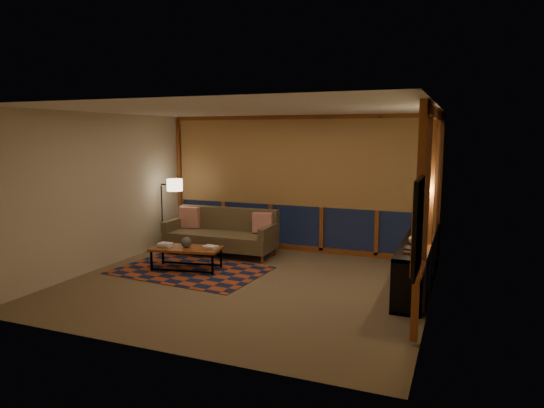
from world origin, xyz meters
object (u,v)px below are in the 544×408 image
at_px(sofa, 220,232).
at_px(coffee_table, 187,259).
at_px(floor_lamp, 162,213).
at_px(bookshelf, 417,261).

distance_m(sofa, coffee_table, 1.22).
relative_size(sofa, floor_lamp, 1.47).
height_order(sofa, coffee_table, sofa).
xyz_separation_m(coffee_table, bookshelf, (3.77, 0.64, 0.17)).
bearing_deg(bookshelf, coffee_table, -170.34).
relative_size(sofa, bookshelf, 0.72).
distance_m(coffee_table, floor_lamp, 1.98).
relative_size(coffee_table, bookshelf, 0.40).
xyz_separation_m(floor_lamp, bookshelf, (5.16, -0.67, -0.35)).
bearing_deg(coffee_table, bookshelf, -0.24).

